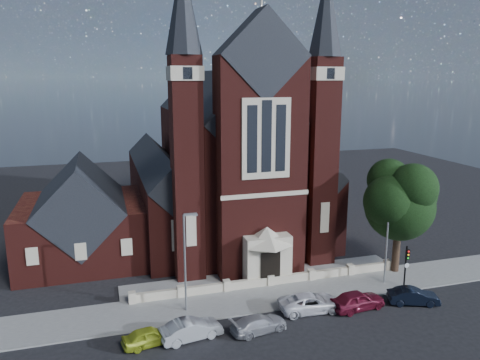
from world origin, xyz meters
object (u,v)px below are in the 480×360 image
object	(u,v)px
street_tree	(403,202)
car_silver_b	(259,324)
traffic_signal	(406,262)
car_white_suv	(311,303)
church	(223,164)
car_lime_van	(149,336)
car_navy	(413,296)
street_lamp_right	(388,235)
car_dark_red	(357,300)
car_silver_a	(191,329)
street_lamp_left	(186,257)
parish_hall	(82,221)

from	to	relation	value
street_tree	car_silver_b	distance (m)	18.32
traffic_signal	car_white_suv	world-z (taller)	traffic_signal
church	car_silver_b	xyz separation A→B (m)	(-3.44, -23.41, -7.56)
car_lime_van	car_navy	distance (m)	21.33
street_lamp_right	traffic_signal	distance (m)	2.71
car_dark_red	car_navy	xyz separation A→B (m)	(4.86, -0.53, -0.10)
street_lamp_right	car_lime_van	world-z (taller)	street_lamp_right
street_lamp_right	car_silver_a	bearing A→B (deg)	-167.72
church	car_silver_a	bearing A→B (deg)	-110.01
street_lamp_left	car_navy	world-z (taller)	street_lamp_left
car_lime_van	car_white_suv	size ratio (longest dim) A/B	0.74
car_dark_red	car_white_suv	bearing A→B (deg)	71.41
parish_hall	street_tree	distance (m)	31.27
church	car_silver_a	distance (m)	25.54
traffic_signal	car_white_suv	xyz separation A→B (m)	(-9.50, -1.14, -1.87)
car_dark_red	car_navy	distance (m)	4.89
car_dark_red	street_lamp_left	bearing A→B (deg)	68.60
church	car_dark_red	size ratio (longest dim) A/B	7.69
car_silver_a	car_silver_b	bearing A→B (deg)	-105.36
parish_hall	street_lamp_left	size ratio (longest dim) A/B	1.51
parish_hall	car_lime_van	bearing A→B (deg)	-75.24
street_tree	car_lime_van	distance (m)	25.33
parish_hall	car_silver_b	distance (m)	22.59
parish_hall	car_dark_red	size ratio (longest dim) A/B	2.69
church	street_tree	bearing A→B (deg)	-53.83
street_lamp_right	car_navy	distance (m)	5.64
traffic_signal	car_silver_a	distance (m)	19.60
church	street_lamp_right	xyz separation A→B (m)	(10.09, -18.94, -3.59)
car_dark_red	car_lime_van	bearing A→B (deg)	85.05
parish_hall	car_silver_a	bearing A→B (deg)	-67.02
car_silver_a	car_white_suv	bearing A→B (deg)	-92.58
car_silver_a	car_navy	distance (m)	18.42
church	car_navy	bearing A→B (deg)	-66.38
car_lime_van	car_silver_b	world-z (taller)	car_lime_van
street_tree	car_dark_red	distance (m)	10.97
street_tree	car_navy	size ratio (longest dim) A/B	2.63
car_white_suv	car_lime_van	bearing A→B (deg)	98.69
parish_hall	car_silver_b	bearing A→B (deg)	-55.78
street_tree	car_silver_a	size ratio (longest dim) A/B	2.40
street_tree	car_white_suv	bearing A→B (deg)	-158.28
car_silver_a	car_silver_b	distance (m)	4.94
parish_hall	car_white_suv	distance (m)	24.42
car_lime_van	car_silver_b	size ratio (longest dim) A/B	0.87
church	street_lamp_right	bearing A→B (deg)	-61.96
street_lamp_right	car_dark_red	size ratio (longest dim) A/B	1.78
church	traffic_signal	size ratio (longest dim) A/B	8.72
street_lamp_left	traffic_signal	xyz separation A→B (m)	(18.91, -1.57, -2.02)
church	car_silver_b	distance (m)	24.84
car_white_suv	car_navy	size ratio (longest dim) A/B	1.25
street_tree	car_silver_b	world-z (taller)	street_tree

